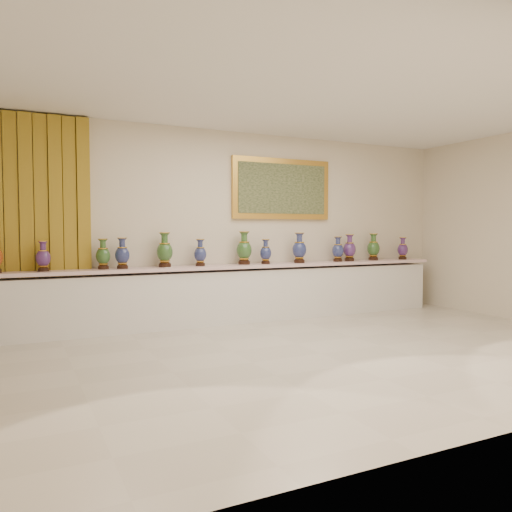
{
  "coord_description": "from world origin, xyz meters",
  "views": [
    {
      "loc": [
        -3.2,
        -4.83,
        1.44
      ],
      "look_at": [
        -0.01,
        1.7,
        1.06
      ],
      "focal_mm": 35.0,
      "sensor_mm": 36.0,
      "label": 1
    }
  ],
  "objects": [
    {
      "name": "ground",
      "position": [
        0.0,
        0.0,
        0.0
      ],
      "size": [
        8.0,
        8.0,
        0.0
      ],
      "primitive_type": "plane",
      "color": "beige",
      "rests_on": "ground"
    },
    {
      "name": "room",
      "position": [
        -2.41,
        2.44,
        1.6
      ],
      "size": [
        8.0,
        8.0,
        8.0
      ],
      "color": "beige",
      "rests_on": "ground"
    },
    {
      "name": "counter",
      "position": [
        0.0,
        2.27,
        0.44
      ],
      "size": [
        7.28,
        0.48,
        0.9
      ],
      "color": "white",
      "rests_on": "ground"
    },
    {
      "name": "vase_1",
      "position": [
        -2.85,
        2.24,
        1.08
      ],
      "size": [
        0.23,
        0.23,
        0.4
      ],
      "rotation": [
        0.0,
        0.0,
        -0.32
      ],
      "color": "black",
      "rests_on": "counter"
    },
    {
      "name": "vase_2",
      "position": [
        -2.08,
        2.27,
        1.09
      ],
      "size": [
        0.21,
        0.21,
        0.42
      ],
      "rotation": [
        0.0,
        0.0,
        -0.1
      ],
      "color": "black",
      "rests_on": "counter"
    },
    {
      "name": "vase_3",
      "position": [
        -1.83,
        2.25,
        1.09
      ],
      "size": [
        0.24,
        0.24,
        0.43
      ],
      "rotation": [
        0.0,
        0.0,
        -0.2
      ],
      "color": "black",
      "rests_on": "counter"
    },
    {
      "name": "vase_4",
      "position": [
        -1.21,
        2.28,
        1.13
      ],
      "size": [
        0.26,
        0.26,
        0.51
      ],
      "rotation": [
        0.0,
        0.0,
        -0.13
      ],
      "color": "black",
      "rests_on": "counter"
    },
    {
      "name": "vase_5",
      "position": [
        -0.67,
        2.28,
        1.08
      ],
      "size": [
        0.22,
        0.22,
        0.4
      ],
      "rotation": [
        0.0,
        0.0,
        0.21
      ],
      "color": "black",
      "rests_on": "counter"
    },
    {
      "name": "vase_6",
      "position": [
        0.07,
        2.29,
        1.13
      ],
      "size": [
        0.28,
        0.28,
        0.52
      ],
      "rotation": [
        0.0,
        0.0,
        -0.19
      ],
      "color": "black",
      "rests_on": "counter"
    },
    {
      "name": "vase_7",
      "position": [
        0.43,
        2.25,
        1.08
      ],
      "size": [
        0.2,
        0.2,
        0.39
      ],
      "rotation": [
        0.0,
        0.0,
        0.13
      ],
      "color": "black",
      "rests_on": "counter"
    },
    {
      "name": "vase_8",
      "position": [
        1.03,
        2.22,
        1.12
      ],
      "size": [
        0.23,
        0.23,
        0.5
      ],
      "rotation": [
        0.0,
        0.0,
        0.0
      ],
      "color": "black",
      "rests_on": "counter"
    },
    {
      "name": "vase_9",
      "position": [
        1.81,
        2.23,
        1.09
      ],
      "size": [
        0.24,
        0.24,
        0.43
      ],
      "rotation": [
        0.0,
        0.0,
        0.22
      ],
      "color": "black",
      "rests_on": "counter"
    },
    {
      "name": "vase_10",
      "position": [
        2.07,
        2.25,
        1.11
      ],
      "size": [
        0.24,
        0.24,
        0.46
      ],
      "rotation": [
        0.0,
        0.0,
        -0.1
      ],
      "color": "black",
      "rests_on": "counter"
    },
    {
      "name": "vase_11",
      "position": [
        2.63,
        2.29,
        1.11
      ],
      "size": [
        0.24,
        0.24,
        0.48
      ],
      "rotation": [
        0.0,
        0.0,
        0.07
      ],
      "color": "black",
      "rests_on": "counter"
    },
    {
      "name": "vase_12",
      "position": [
        3.26,
        2.23,
        1.08
      ],
      "size": [
        0.22,
        0.22,
        0.41
      ],
      "rotation": [
        0.0,
        0.0,
        0.21
      ],
      "color": "black",
      "rests_on": "counter"
    },
    {
      "name": "label_card",
      "position": [
        -1.2,
        2.13,
        0.9
      ],
      "size": [
        0.1,
        0.06,
        0.0
      ],
      "primitive_type": "cube",
      "color": "white",
      "rests_on": "counter"
    }
  ]
}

